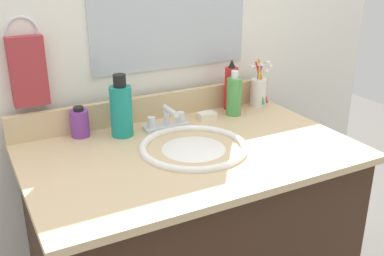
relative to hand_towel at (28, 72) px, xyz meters
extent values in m
cube|color=#D1B284|center=(0.40, -0.33, -0.23)|extent=(1.01, 0.63, 0.02)
cube|color=#D1B284|center=(0.40, -0.02, -0.18)|extent=(1.01, 0.02, 0.09)
cube|color=white|center=(0.40, 0.04, -0.40)|extent=(2.11, 0.04, 1.30)
torus|color=silver|center=(0.00, 0.02, 0.12)|extent=(0.10, 0.01, 0.10)
cube|color=#A53338|center=(0.00, 0.00, 0.00)|extent=(0.11, 0.04, 0.22)
torus|color=white|center=(0.41, -0.33, -0.22)|extent=(0.34, 0.34, 0.02)
ellipsoid|color=white|center=(0.41, -0.33, -0.26)|extent=(0.29, 0.29, 0.11)
cylinder|color=#B2B5BA|center=(0.41, -0.33, -0.30)|extent=(0.04, 0.04, 0.01)
cube|color=silver|center=(0.41, -0.13, -0.21)|extent=(0.16, 0.05, 0.01)
cylinder|color=silver|center=(0.41, -0.13, -0.18)|extent=(0.02, 0.02, 0.06)
cylinder|color=silver|center=(0.41, -0.16, -0.15)|extent=(0.02, 0.09, 0.02)
cylinder|color=silver|center=(0.36, -0.13, -0.19)|extent=(0.03, 0.03, 0.04)
cylinder|color=silver|center=(0.47, -0.13, -0.19)|extent=(0.03, 0.03, 0.04)
cylinder|color=teal|center=(0.25, -0.12, -0.14)|extent=(0.07, 0.07, 0.17)
cylinder|color=black|center=(0.25, -0.12, -0.03)|extent=(0.04, 0.04, 0.04)
cylinder|color=red|center=(0.71, -0.06, -0.14)|extent=(0.05, 0.05, 0.16)
cone|color=black|center=(0.71, -0.06, -0.04)|extent=(0.03, 0.03, 0.03)
cylinder|color=#7A3899|center=(0.13, -0.06, -0.18)|extent=(0.06, 0.06, 0.09)
cylinder|color=black|center=(0.13, -0.06, -0.12)|extent=(0.03, 0.03, 0.01)
cylinder|color=#4C9E4C|center=(0.69, -0.12, -0.15)|extent=(0.06, 0.06, 0.14)
cylinder|color=white|center=(0.69, -0.12, -0.07)|extent=(0.03, 0.03, 0.03)
cylinder|color=white|center=(0.83, -0.08, -0.17)|extent=(0.06, 0.06, 0.11)
cylinder|color=#B23FBF|center=(0.82, -0.07, -0.13)|extent=(0.03, 0.04, 0.15)
cube|color=white|center=(0.81, -0.05, -0.07)|extent=(0.01, 0.02, 0.01)
cylinder|color=blue|center=(0.83, -0.07, -0.13)|extent=(0.01, 0.03, 0.15)
cube|color=white|center=(0.83, -0.06, -0.07)|extent=(0.01, 0.02, 0.01)
cylinder|color=yellow|center=(0.82, -0.09, -0.12)|extent=(0.02, 0.03, 0.17)
cube|color=white|center=(0.82, -0.10, -0.05)|extent=(0.01, 0.02, 0.01)
cylinder|color=orange|center=(0.84, -0.09, -0.12)|extent=(0.03, 0.03, 0.18)
cube|color=white|center=(0.85, -0.10, -0.05)|extent=(0.01, 0.02, 0.01)
cylinder|color=green|center=(0.83, -0.09, -0.13)|extent=(0.01, 0.06, 0.15)
cube|color=white|center=(0.83, -0.12, -0.07)|extent=(0.01, 0.02, 0.01)
cylinder|color=#D8333F|center=(0.84, -0.09, -0.13)|extent=(0.05, 0.05, 0.16)
cube|color=white|center=(0.86, -0.10, -0.06)|extent=(0.01, 0.02, 0.01)
cube|color=white|center=(0.58, -0.11, -0.21)|extent=(0.06, 0.04, 0.02)
camera|label=1|loc=(-0.19, -1.46, 0.36)|focal=42.41mm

